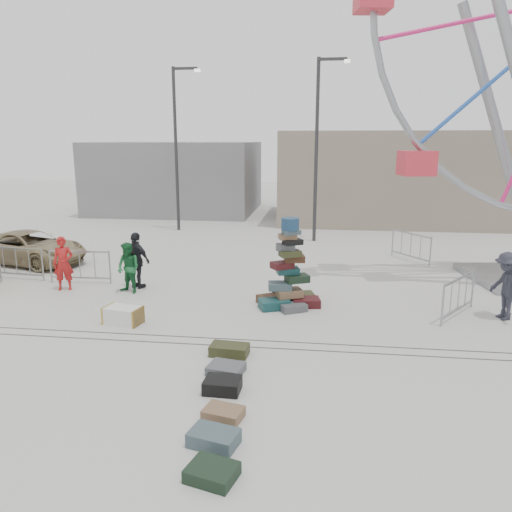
# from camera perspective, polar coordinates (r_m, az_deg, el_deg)

# --- Properties ---
(ground) EXTENTS (90.00, 90.00, 0.00)m
(ground) POSITION_cam_1_polar(r_m,az_deg,el_deg) (11.25, -10.21, -10.98)
(ground) COLOR #9E9E99
(ground) RESTS_ON ground
(track_line_near) EXTENTS (40.00, 0.04, 0.01)m
(track_line_near) POSITION_cam_1_polar(r_m,az_deg,el_deg) (11.77, -9.33, -9.79)
(track_line_near) COLOR #47443F
(track_line_near) RESTS_ON ground
(track_line_far) EXTENTS (40.00, 0.04, 0.01)m
(track_line_far) POSITION_cam_1_polar(r_m,az_deg,el_deg) (12.13, -8.79, -9.07)
(track_line_far) COLOR #47443F
(track_line_far) RESTS_ON ground
(building_right) EXTENTS (12.00, 8.00, 5.00)m
(building_right) POSITION_cam_1_polar(r_m,az_deg,el_deg) (30.07, 14.70, 8.81)
(building_right) COLOR gray
(building_right) RESTS_ON ground
(building_left) EXTENTS (10.00, 8.00, 4.40)m
(building_left) POSITION_cam_1_polar(r_m,az_deg,el_deg) (33.16, -8.95, 8.92)
(building_left) COLOR gray
(building_left) RESTS_ON ground
(lamp_post_right) EXTENTS (1.41, 0.25, 8.00)m
(lamp_post_right) POSITION_cam_1_polar(r_m,az_deg,el_deg) (22.76, 7.18, 12.86)
(lamp_post_right) COLOR #2D2D30
(lamp_post_right) RESTS_ON ground
(lamp_post_left) EXTENTS (1.41, 0.25, 8.00)m
(lamp_post_left) POSITION_cam_1_polar(r_m,az_deg,el_deg) (25.77, -8.96, 12.83)
(lamp_post_left) COLOR #2D2D30
(lamp_post_left) RESTS_ON ground
(suitcase_tower) EXTENTS (1.88, 1.62, 2.49)m
(suitcase_tower) POSITION_cam_1_polar(r_m,az_deg,el_deg) (13.97, 3.72, -2.92)
(suitcase_tower) COLOR #164243
(suitcase_tower) RESTS_ON ground
(steamer_trunk) EXTENTS (1.01, 0.71, 0.43)m
(steamer_trunk) POSITION_cam_1_polar(r_m,az_deg,el_deg) (13.17, -14.94, -6.57)
(steamer_trunk) COLOR silver
(steamer_trunk) RESTS_ON ground
(row_case_0) EXTENTS (0.86, 0.53, 0.23)m
(row_case_0) POSITION_cam_1_polar(r_m,az_deg,el_deg) (11.02, -3.06, -10.65)
(row_case_0) COLOR #33361B
(row_case_0) RESTS_ON ground
(row_case_1) EXTENTS (0.79, 0.69, 0.17)m
(row_case_1) POSITION_cam_1_polar(r_m,az_deg,el_deg) (10.26, -3.46, -12.74)
(row_case_1) COLOR #4F5155
(row_case_1) RESTS_ON ground
(row_case_2) EXTENTS (0.69, 0.54, 0.25)m
(row_case_2) POSITION_cam_1_polar(r_m,az_deg,el_deg) (9.56, -3.86, -14.51)
(row_case_2) COLOR black
(row_case_2) RESTS_ON ground
(row_case_3) EXTENTS (0.73, 0.59, 0.18)m
(row_case_3) POSITION_cam_1_polar(r_m,az_deg,el_deg) (8.77, -3.76, -17.51)
(row_case_3) COLOR brown
(row_case_3) RESTS_ON ground
(row_case_4) EXTENTS (0.84, 0.66, 0.23)m
(row_case_4) POSITION_cam_1_polar(r_m,az_deg,el_deg) (8.14, -4.85, -20.01)
(row_case_4) COLOR #3F535A
(row_case_4) RESTS_ON ground
(row_case_5) EXTENTS (0.79, 0.69, 0.19)m
(row_case_5) POSITION_cam_1_polar(r_m,az_deg,el_deg) (7.51, -5.05, -23.42)
(row_case_5) COLOR black
(row_case_5) RESTS_ON ground
(barricade_dummy_b) EXTENTS (2.00, 0.33, 1.10)m
(barricade_dummy_b) POSITION_cam_1_polar(r_m,az_deg,el_deg) (18.44, -25.71, -0.73)
(barricade_dummy_b) COLOR gray
(barricade_dummy_b) RESTS_ON ground
(barricade_dummy_c) EXTENTS (2.00, 0.17, 1.10)m
(barricade_dummy_c) POSITION_cam_1_polar(r_m,az_deg,el_deg) (17.13, -19.48, -1.15)
(barricade_dummy_c) COLOR gray
(barricade_dummy_c) RESTS_ON ground
(barricade_wheel_front) EXTENTS (1.25, 1.68, 1.10)m
(barricade_wheel_front) POSITION_cam_1_polar(r_m,az_deg,el_deg) (14.16, 22.14, -4.30)
(barricade_wheel_front) COLOR gray
(barricade_wheel_front) RESTS_ON ground
(barricade_wheel_back) EXTENTS (1.22, 1.70, 1.10)m
(barricade_wheel_back) POSITION_cam_1_polar(r_m,az_deg,el_deg) (20.06, 17.26, 1.03)
(barricade_wheel_back) COLOR gray
(barricade_wheel_back) RESTS_ON ground
(pedestrian_red) EXTENTS (0.70, 0.56, 1.68)m
(pedestrian_red) POSITION_cam_1_polar(r_m,az_deg,el_deg) (16.47, -21.16, -0.80)
(pedestrian_red) COLOR #A81818
(pedestrian_red) RESTS_ON ground
(pedestrian_green) EXTENTS (0.92, 0.84, 1.55)m
(pedestrian_green) POSITION_cam_1_polar(r_m,az_deg,el_deg) (15.57, -14.38, -1.34)
(pedestrian_green) COLOR #165B2B
(pedestrian_green) RESTS_ON ground
(pedestrian_black) EXTENTS (1.13, 0.83, 1.78)m
(pedestrian_black) POSITION_cam_1_polar(r_m,az_deg,el_deg) (15.98, -13.48, -0.49)
(pedestrian_black) COLOR black
(pedestrian_black) RESTS_ON ground
(pedestrian_grey) EXTENTS (0.92, 1.27, 1.77)m
(pedestrian_grey) POSITION_cam_1_polar(r_m,az_deg,el_deg) (14.37, 26.66, -3.08)
(pedestrian_grey) COLOR #22232D
(pedestrian_grey) RESTS_ON ground
(parked_suv) EXTENTS (4.76, 3.06, 1.22)m
(parked_suv) POSITION_cam_1_polar(r_m,az_deg,el_deg) (20.55, -24.42, 0.89)
(parked_suv) COLOR #92815E
(parked_suv) RESTS_ON ground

